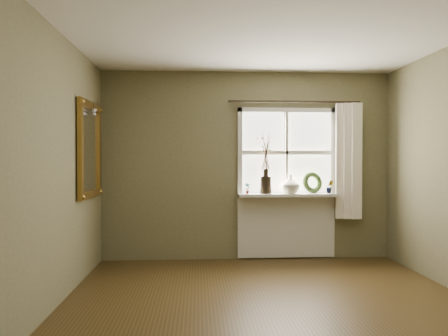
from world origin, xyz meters
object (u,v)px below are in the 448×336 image
cream_vase (291,184)px  wreath (312,185)px  dark_jug (266,185)px  gilt_mirror (90,150)px

cream_vase → wreath: (0.31, 0.04, -0.01)m
dark_jug → wreath: size_ratio=0.79×
dark_jug → gilt_mirror: bearing=-164.3°
cream_vase → wreath: size_ratio=0.86×
cream_vase → gilt_mirror: size_ratio=0.23×
dark_jug → gilt_mirror: gilt_mirror is taller
gilt_mirror → dark_jug: bearing=15.7°
cream_vase → wreath: bearing=7.2°
cream_vase → gilt_mirror: 2.66m
gilt_mirror → wreath: bearing=13.0°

